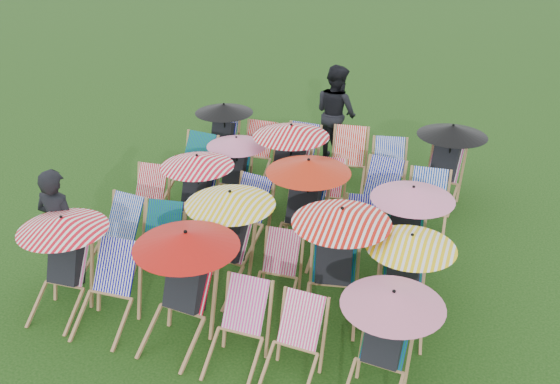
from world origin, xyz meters
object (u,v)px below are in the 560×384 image
(deckchair_0, at_px, (61,264))
(deckchair_5, at_px, (383,343))
(person_rear, at_px, (336,113))
(person_left, at_px, (60,228))
(deckchair_29, at_px, (444,163))

(deckchair_0, relative_size, deckchair_5, 1.03)
(deckchair_0, bearing_deg, deckchair_5, -4.05)
(deckchair_0, bearing_deg, person_rear, 69.05)
(deckchair_5, distance_m, person_left, 4.39)
(deckchair_29, height_order, person_left, person_left)
(deckchair_29, relative_size, person_left, 0.80)
(deckchair_0, relative_size, deckchair_29, 0.96)
(deckchair_29, bearing_deg, person_left, -129.50)
(deckchair_0, bearing_deg, deckchair_29, 45.79)
(deckchair_5, distance_m, person_rear, 6.20)
(person_left, bearing_deg, person_rear, -111.24)
(deckchair_5, bearing_deg, person_rear, 115.04)
(deckchair_0, height_order, person_left, person_left)
(deckchair_0, xyz_separation_m, deckchair_5, (3.97, -0.06, -0.02))
(person_rear, bearing_deg, deckchair_5, 144.84)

